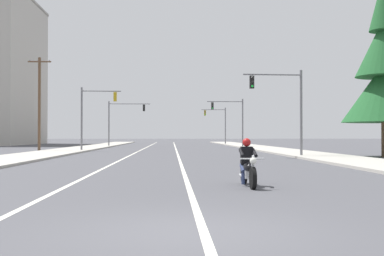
{
  "coord_description": "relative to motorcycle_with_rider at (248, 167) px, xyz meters",
  "views": [
    {
      "loc": [
        -0.26,
        -7.65,
        1.55
      ],
      "look_at": [
        0.82,
        17.23,
        1.93
      ],
      "focal_mm": 44.32,
      "sensor_mm": 36.0,
      "label": 1
    }
  ],
  "objects": [
    {
      "name": "traffic_signal_mid_right",
      "position": [
        5.47,
        45.78,
        3.5
      ],
      "size": [
        4.65,
        0.37,
        6.2
      ],
      "color": "slate",
      "rests_on": "ground"
    },
    {
      "name": "traffic_signal_near_right",
      "position": [
        5.73,
        18.95,
        3.47
      ],
      "size": [
        4.29,
        0.52,
        6.2
      ],
      "color": "slate",
      "rests_on": "ground"
    },
    {
      "name": "lane_stripe_left",
      "position": [
        -5.49,
        38.36,
        -0.58
      ],
      "size": [
        0.16,
        100.0,
        0.01
      ],
      "primitive_type": "cube",
      "color": "beige",
      "rests_on": "ground"
    },
    {
      "name": "traffic_signal_near_left",
      "position": [
        -9.94,
        31.98,
        3.45
      ],
      "size": [
        3.87,
        0.43,
        6.2
      ],
      "color": "slate",
      "rests_on": "ground"
    },
    {
      "name": "traffic_signal_far_right",
      "position": [
        5.6,
        64.82,
        3.46
      ],
      "size": [
        4.11,
        0.41,
        6.2
      ],
      "color": "slate",
      "rests_on": "ground"
    },
    {
      "name": "sidewalk_kerb_left",
      "position": [
        -12.38,
        33.36,
        -0.52
      ],
      "size": [
        4.4,
        110.0,
        0.14
      ],
      "primitive_type": "cube",
      "color": "#ADA89E",
      "rests_on": "ground"
    },
    {
      "name": "sidewalk_kerb_right",
      "position": [
        8.26,
        33.36,
        -0.52
      ],
      "size": [
        4.4,
        110.0,
        0.14
      ],
      "primitive_type": "cube",
      "color": "#ADA89E",
      "rests_on": "ground"
    },
    {
      "name": "utility_pole_left_near",
      "position": [
        -14.85,
        31.14,
        4.1
      ],
      "size": [
        2.18,
        0.26,
        8.94
      ],
      "color": "brown",
      "rests_on": "ground"
    },
    {
      "name": "traffic_signal_mid_left",
      "position": [
        -9.19,
        50.72,
        3.56
      ],
      "size": [
        5.7,
        0.37,
        6.2
      ],
      "color": "slate",
      "rests_on": "ground"
    },
    {
      "name": "lane_stripe_center",
      "position": [
        -1.8,
        38.36,
        -0.58
      ],
      "size": [
        0.16,
        100.0,
        0.01
      ],
      "primitive_type": "cube",
      "color": "beige",
      "rests_on": "ground"
    },
    {
      "name": "motorcycle_with_rider",
      "position": [
        0.0,
        0.0,
        0.0
      ],
      "size": [
        0.7,
        2.19,
        1.46
      ],
      "color": "black",
      "rests_on": "ground"
    },
    {
      "name": "ground_plane",
      "position": [
        -2.06,
        -6.64,
        -0.59
      ],
      "size": [
        400.0,
        400.0,
        0.0
      ],
      "primitive_type": "plane",
      "color": "#47474C"
    }
  ]
}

